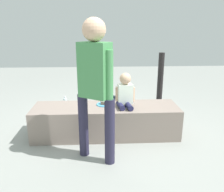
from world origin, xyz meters
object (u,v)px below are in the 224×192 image
child_seated (125,92)px  handbag_brown_canvas (89,112)px  party_cup_red (77,112)px  water_bottle_near_gift (130,104)px  handbag_black_leather (109,102)px  gift_bag (124,109)px  adult_standing (95,79)px  cake_plate (104,103)px  water_bottle_far_side (65,102)px

child_seated → handbag_brown_canvas: child_seated is taller
party_cup_red → handbag_brown_canvas: handbag_brown_canvas is taller
water_bottle_near_gift → handbag_black_leather: (-0.42, 0.04, 0.03)m
child_seated → gift_bag: 0.90m
child_seated → party_cup_red: child_seated is taller
gift_bag → handbag_black_leather: (-0.27, 0.37, -0.00)m
adult_standing → gift_bag: (0.48, 1.36, -0.85)m
cake_plate → adult_standing: bearing=-98.7°
cake_plate → party_cup_red: bearing=121.7°
water_bottle_far_side → handbag_brown_canvas: handbag_brown_canvas is taller
adult_standing → party_cup_red: adult_standing is taller
adult_standing → cake_plate: bearing=81.3°
cake_plate → water_bottle_near_gift: 1.18m
water_bottle_near_gift → handbag_black_leather: size_ratio=0.62×
party_cup_red → adult_standing: bearing=-75.8°
cake_plate → handbag_black_leather: cake_plate is taller
adult_standing → handbag_brown_canvas: (-0.15, 1.27, -0.87)m
party_cup_red → gift_bag: bearing=-8.6°
adult_standing → handbag_black_leather: adult_standing is taller
child_seated → cake_plate: size_ratio=2.16×
gift_bag → handbag_brown_canvas: size_ratio=0.94×
gift_bag → party_cup_red: (-0.86, 0.13, -0.09)m
gift_bag → handbag_black_leather: handbag_black_leather is taller
gift_bag → adult_standing: bearing=-109.4°
handbag_brown_canvas → water_bottle_near_gift: bearing=28.8°
cake_plate → gift_bag: bearing=60.4°
adult_standing → cake_plate: (0.11, 0.70, -0.52)m
adult_standing → cake_plate: adult_standing is taller
handbag_black_leather → child_seated: bearing=-80.0°
handbag_black_leather → party_cup_red: bearing=-157.5°
water_bottle_near_gift → cake_plate: bearing=-117.7°
child_seated → gift_bag: child_seated is taller
child_seated → water_bottle_near_gift: bearing=78.3°
water_bottle_near_gift → party_cup_red: (-1.01, -0.21, -0.05)m
water_bottle_far_side → handbag_black_leather: handbag_black_leather is taller
handbag_brown_canvas → child_seated: bearing=-49.1°
cake_plate → water_bottle_far_side: cake_plate is taller
child_seated → water_bottle_far_side: child_seated is taller
adult_standing → water_bottle_far_side: adult_standing is taller
water_bottle_near_gift → party_cup_red: water_bottle_near_gift is taller
child_seated → water_bottle_near_gift: 1.23m
handbag_black_leather → gift_bag: bearing=-54.5°
child_seated → adult_standing: (-0.41, -0.63, 0.33)m
water_bottle_far_side → adult_standing: bearing=-71.1°
adult_standing → party_cup_red: 1.80m
child_seated → handbag_black_leather: (-0.19, 1.11, -0.53)m
child_seated → cake_plate: 0.36m
water_bottle_near_gift → party_cup_red: 1.03m
cake_plate → water_bottle_near_gift: size_ratio=1.03×
cake_plate → handbag_brown_canvas: size_ratio=0.67×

